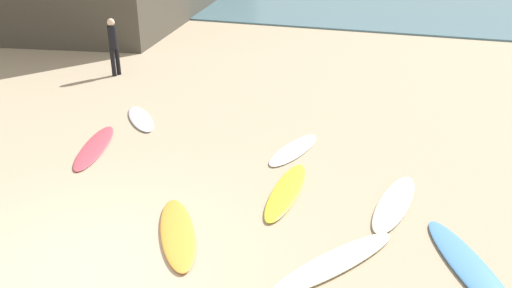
{
  "coord_description": "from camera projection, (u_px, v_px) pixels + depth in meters",
  "views": [
    {
      "loc": [
        4.42,
        -5.01,
        4.88
      ],
      "look_at": [
        1.12,
        4.57,
        0.3
      ],
      "focal_mm": 35.94,
      "sensor_mm": 36.0,
      "label": 1
    }
  ],
  "objects": [
    {
      "name": "beachgoer_near",
      "position": [
        113.0,
        44.0,
        16.45
      ],
      "size": [
        0.34,
        0.34,
        1.85
      ],
      "rotation": [
        0.0,
        0.0,
        1.31
      ],
      "color": "black",
      "rests_on": "ground_plane"
    },
    {
      "name": "surfboard_2",
      "position": [
        141.0,
        119.0,
        13.21
      ],
      "size": [
        1.68,
        1.79,
        0.07
      ],
      "primitive_type": "ellipsoid",
      "rotation": [
        0.0,
        0.0,
        3.87
      ],
      "color": "white",
      "rests_on": "ground_plane"
    },
    {
      "name": "surfboard_4",
      "position": [
        395.0,
        203.0,
        9.37
      ],
      "size": [
        0.88,
        2.33,
        0.08
      ],
      "primitive_type": "ellipsoid",
      "rotation": [
        0.0,
        0.0,
        2.99
      ],
      "color": "silver",
      "rests_on": "ground_plane"
    },
    {
      "name": "surfboard_3",
      "position": [
        294.0,
        150.0,
        11.48
      ],
      "size": [
        0.99,
        2.05,
        0.06
      ],
      "primitive_type": "ellipsoid",
      "rotation": [
        0.0,
        0.0,
        2.91
      ],
      "color": "white",
      "rests_on": "ground_plane"
    },
    {
      "name": "surfboard_1",
      "position": [
        286.0,
        191.0,
        9.77
      ],
      "size": [
        0.55,
        2.37,
        0.08
      ],
      "primitive_type": "ellipsoid",
      "rotation": [
        0.0,
        0.0,
        0.02
      ],
      "color": "yellow",
      "rests_on": "ground_plane"
    },
    {
      "name": "surfboard_5",
      "position": [
        95.0,
        147.0,
        11.62
      ],
      "size": [
        1.29,
        2.49,
        0.06
      ],
      "primitive_type": "ellipsoid",
      "rotation": [
        0.0,
        0.0,
        3.46
      ],
      "color": "#DB4B5B",
      "rests_on": "ground_plane"
    },
    {
      "name": "ground_plane",
      "position": [
        85.0,
        271.0,
        7.64
      ],
      "size": [
        120.0,
        120.0,
        0.0
      ],
      "primitive_type": "plane",
      "color": "tan"
    },
    {
      "name": "surfboard_0",
      "position": [
        177.0,
        233.0,
        8.49
      ],
      "size": [
        1.61,
        2.14,
        0.09
      ],
      "primitive_type": "ellipsoid",
      "rotation": [
        0.0,
        0.0,
        3.69
      ],
      "color": "#F39A35",
      "rests_on": "ground_plane"
    },
    {
      "name": "surfboard_7",
      "position": [
        335.0,
        262.0,
        7.77
      ],
      "size": [
        1.82,
        2.35,
        0.08
      ],
      "primitive_type": "ellipsoid",
      "rotation": [
        0.0,
        0.0,
        2.54
      ],
      "color": "#EBE9C3",
      "rests_on": "ground_plane"
    },
    {
      "name": "surfboard_6",
      "position": [
        471.0,
        268.0,
        7.65
      ],
      "size": [
        1.66,
        2.55,
        0.08
      ],
      "primitive_type": "ellipsoid",
      "rotation": [
        0.0,
        0.0,
        0.47
      ],
      "color": "#5294D4",
      "rests_on": "ground_plane"
    }
  ]
}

